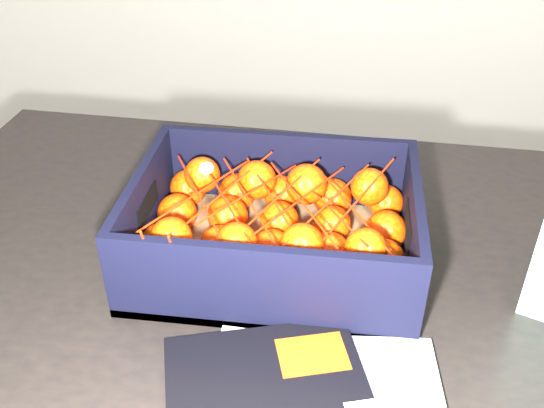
# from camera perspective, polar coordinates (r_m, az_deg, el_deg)

# --- Properties ---
(table) EXTENTS (1.23, 0.85, 0.75)m
(table) POSITION_cam_1_polar(r_m,az_deg,el_deg) (0.89, 1.92, -11.35)
(table) COLOR black
(table) RESTS_ON ground
(produce_crate) EXTENTS (0.37, 0.27, 0.12)m
(produce_crate) POSITION_cam_1_polar(r_m,az_deg,el_deg) (0.82, 0.27, -2.93)
(produce_crate) COLOR brown
(produce_crate) RESTS_ON table
(clementine_heap) EXTENTS (0.35, 0.26, 0.10)m
(clementine_heap) POSITION_cam_1_polar(r_m,az_deg,el_deg) (0.81, 0.43, -2.29)
(clementine_heap) COLOR #FF3C05
(clementine_heap) RESTS_ON produce_crate
(mesh_net) EXTENTS (0.30, 0.24, 0.09)m
(mesh_net) POSITION_cam_1_polar(r_m,az_deg,el_deg) (0.78, -0.43, 0.08)
(mesh_net) COLOR red
(mesh_net) RESTS_ON clementine_heap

